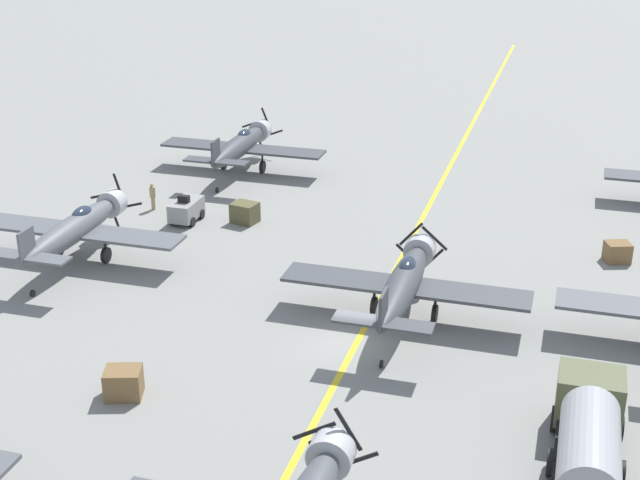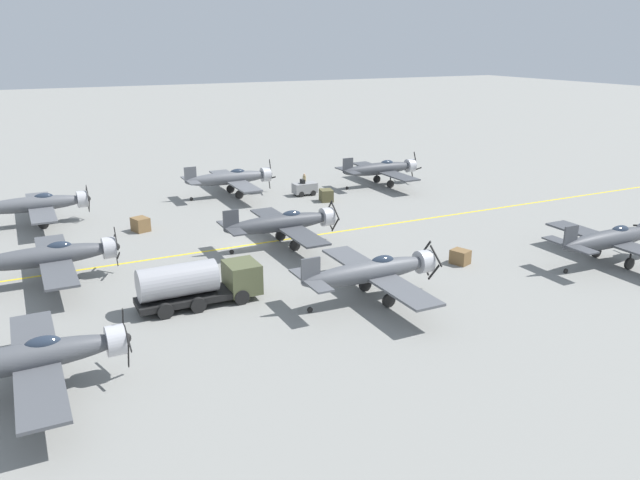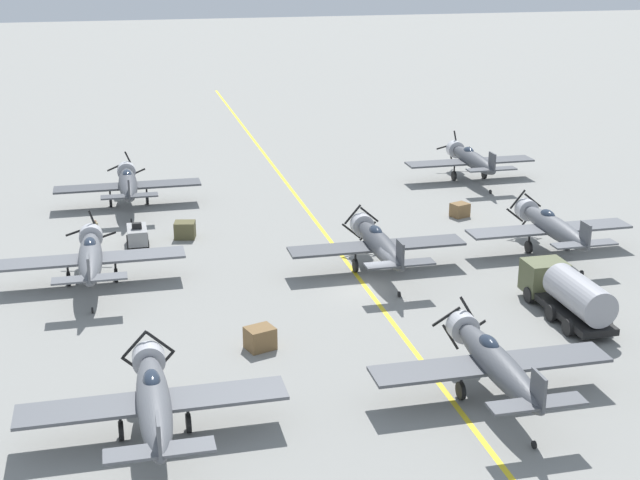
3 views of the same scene
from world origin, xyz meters
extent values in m
plane|color=gray|center=(0.00, 0.00, 0.00)|extent=(400.00, 400.00, 0.00)
cube|color=yellow|center=(0.00, 0.00, 0.00)|extent=(0.30, 160.00, 0.01)
ellipsoid|color=#414348|center=(-14.25, 22.24, 2.05)|extent=(1.50, 9.50, 1.42)
cylinder|color=#B7B7BC|center=(-14.25, 26.69, 2.05)|extent=(1.57, 0.90, 1.58)
ellipsoid|color=#232D3D|center=(-14.25, 23.38, 2.61)|extent=(0.80, 1.70, 0.76)
cube|color=#414348|center=(-14.25, 23.00, 1.71)|extent=(12.00, 2.10, 0.16)
cube|color=#414348|center=(-14.25, 18.15, 2.20)|extent=(4.40, 1.10, 0.12)
cube|color=#414348|center=(-14.25, 18.15, 2.85)|extent=(0.14, 1.30, 1.60)
sphere|color=black|center=(-14.25, 27.19, 2.05)|extent=(0.56, 0.56, 0.56)
cube|color=black|center=(-13.43, 27.19, 1.72)|extent=(1.68, 0.06, 0.78)
cube|color=black|center=(-13.92, 27.19, 2.86)|extent=(0.78, 0.06, 1.68)
cube|color=black|center=(-15.06, 27.19, 2.38)|extent=(1.68, 0.06, 0.78)
cube|color=black|center=(-14.57, 27.19, 1.24)|extent=(0.78, 0.06, 1.68)
cylinder|color=black|center=(-15.75, 23.00, 1.08)|extent=(0.14, 0.14, 1.26)
cylinder|color=black|center=(-15.75, 23.00, 0.45)|extent=(0.22, 0.90, 0.90)
cylinder|color=black|center=(-12.75, 23.00, 1.08)|extent=(0.14, 0.14, 1.26)
cylinder|color=black|center=(-12.75, 23.00, 0.45)|extent=(0.22, 0.90, 0.90)
cylinder|color=black|center=(-14.25, 18.09, 0.18)|extent=(0.12, 0.36, 0.36)
ellipsoid|color=#585A5F|center=(-17.12, 4.73, 2.05)|extent=(1.50, 9.50, 1.42)
cylinder|color=#B7B7BC|center=(-17.12, 9.18, 2.05)|extent=(1.58, 0.90, 1.58)
ellipsoid|color=#232D3D|center=(-17.12, 5.87, 2.61)|extent=(0.80, 1.70, 0.76)
cube|color=#585A5F|center=(-17.12, 5.49, 1.71)|extent=(12.00, 2.10, 0.16)
cube|color=#585A5F|center=(-17.12, 0.64, 2.20)|extent=(4.40, 1.10, 0.12)
cube|color=#585A5F|center=(-17.12, 0.64, 2.85)|extent=(0.14, 1.30, 1.60)
sphere|color=black|center=(-17.12, 9.68, 2.05)|extent=(0.56, 0.56, 0.56)
cube|color=black|center=(-17.37, 9.68, 1.21)|extent=(0.63, 0.06, 1.72)
cube|color=black|center=(-16.28, 9.68, 1.80)|extent=(1.72, 0.06, 0.63)
cube|color=black|center=(-16.87, 9.68, 2.89)|extent=(0.63, 0.06, 1.72)
cube|color=black|center=(-17.96, 9.68, 2.30)|extent=(1.72, 0.06, 0.63)
cylinder|color=black|center=(-18.62, 5.49, 1.08)|extent=(0.14, 0.14, 1.26)
cylinder|color=black|center=(-18.62, 5.49, 0.45)|extent=(0.22, 0.90, 0.90)
cylinder|color=black|center=(-15.62, 5.49, 1.08)|extent=(0.14, 0.14, 1.26)
cylinder|color=black|center=(-15.62, 5.49, 0.45)|extent=(0.22, 0.90, 0.90)
cylinder|color=black|center=(-17.12, 0.58, 0.18)|extent=(0.12, 0.36, 0.36)
ellipsoid|color=#414449|center=(1.59, 2.90, 2.05)|extent=(1.50, 9.50, 1.42)
cylinder|color=#B7B7BC|center=(1.59, 7.35, 2.05)|extent=(1.58, 0.90, 1.58)
ellipsoid|color=#232D3D|center=(1.59, 4.04, 2.61)|extent=(0.80, 1.70, 0.76)
cube|color=#414449|center=(1.59, 3.66, 1.71)|extent=(12.00, 2.10, 0.16)
cube|color=#414449|center=(1.59, -1.19, 2.20)|extent=(4.40, 1.10, 0.12)
cube|color=#414449|center=(1.59, -1.19, 2.85)|extent=(0.14, 1.30, 1.60)
sphere|color=black|center=(1.59, 7.85, 2.05)|extent=(0.56, 0.56, 0.56)
cube|color=black|center=(1.02, 7.85, 2.71)|extent=(1.24, 0.06, 1.42)
cube|color=black|center=(0.92, 7.85, 1.48)|extent=(1.42, 0.06, 1.24)
cube|color=black|center=(2.16, 7.85, 1.39)|extent=(1.24, 0.06, 1.42)
cube|color=black|center=(2.25, 7.85, 2.62)|extent=(1.42, 0.06, 1.24)
cylinder|color=black|center=(0.09, 3.66, 1.08)|extent=(0.14, 0.14, 1.26)
cylinder|color=black|center=(0.09, 3.66, 0.45)|extent=(0.22, 0.90, 0.90)
cylinder|color=black|center=(3.09, 3.66, 1.08)|extent=(0.14, 0.14, 1.26)
cylinder|color=black|center=(3.09, 3.66, 0.45)|extent=(0.22, 0.90, 0.90)
cylinder|color=black|center=(1.59, -1.25, 0.18)|extent=(0.12, 0.36, 0.36)
cylinder|color=#B7B7BC|center=(1.95, -10.63, 2.05)|extent=(1.58, 0.90, 1.58)
sphere|color=black|center=(1.95, -10.13, 2.05)|extent=(0.56, 0.56, 0.56)
cube|color=black|center=(1.20, -10.13, 2.50)|extent=(1.57, 0.06, 1.03)
cube|color=black|center=(1.50, -10.13, 1.30)|extent=(1.03, 0.06, 1.57)
cube|color=black|center=(2.70, -10.13, 1.60)|extent=(1.57, 0.06, 1.03)
cube|color=black|center=(2.40, -10.13, 2.80)|extent=(1.03, 0.06, 1.57)
cube|color=black|center=(10.28, -6.39, 0.62)|extent=(2.25, 8.00, 0.40)
cube|color=#515638|center=(10.28, -3.43, 1.42)|extent=(2.50, 2.08, 2.00)
cylinder|color=#9E9EA3|center=(10.28, -7.71, 1.93)|extent=(2.10, 4.96, 2.10)
cylinder|color=black|center=(9.09, -3.91, 0.50)|extent=(0.30, 1.00, 1.00)
cylinder|color=black|center=(11.47, -3.91, 0.50)|extent=(0.30, 1.00, 1.00)
cylinder|color=black|center=(9.09, -6.79, 0.50)|extent=(0.30, 1.00, 1.00)
cylinder|color=black|center=(11.47, -6.79, 0.50)|extent=(0.30, 1.00, 1.00)
cube|color=gray|center=(-13.96, 12.55, 0.80)|extent=(1.40, 2.60, 1.10)
cube|color=black|center=(-13.96, 12.29, 1.57)|extent=(0.70, 0.36, 0.44)
cylinder|color=black|center=(-14.65, 13.26, 0.30)|extent=(0.20, 0.60, 0.60)
cylinder|color=black|center=(-13.27, 13.26, 0.30)|extent=(0.20, 0.60, 0.60)
cylinder|color=black|center=(-14.65, 11.83, 0.30)|extent=(0.20, 0.60, 0.60)
cylinder|color=black|center=(-13.27, 11.83, 0.30)|extent=(0.20, 0.60, 0.60)
cylinder|color=tan|center=(-16.90, 13.87, 0.42)|extent=(0.26, 0.26, 0.84)
cylinder|color=tan|center=(-16.90, 13.87, 1.19)|extent=(0.38, 0.38, 0.70)
sphere|color=tan|center=(-16.90, 13.87, 1.65)|extent=(0.23, 0.23, 0.23)
cube|color=brown|center=(11.60, 13.76, 0.55)|extent=(1.62, 1.49, 1.10)
cube|color=brown|center=(-8.13, -6.52, 0.62)|extent=(1.80, 1.64, 1.24)
cube|color=brown|center=(-10.44, 13.43, 0.63)|extent=(1.74, 1.55, 1.26)
camera|label=1|loc=(8.66, -34.54, 20.15)|focal=50.00mm
camera|label=2|loc=(47.23, -16.02, 16.42)|focal=35.00mm
camera|label=3|loc=(-15.11, -50.36, 21.44)|focal=50.00mm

